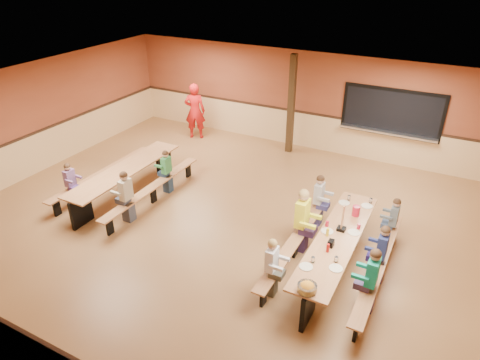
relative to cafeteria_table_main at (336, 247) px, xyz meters
The scene contains 23 objects.
ground 2.80m from the cafeteria_table_main, behind, with size 12.00×12.00×0.00m, color brown.
room_envelope 2.75m from the cafeteria_table_main, behind, with size 12.04×10.04×3.02m.
kitchen_pass_through 5.47m from the cafeteria_table_main, 91.19° to the left, with size 2.78×0.28×1.38m.
structural_post 5.72m from the cafeteria_table_main, 121.10° to the left, with size 0.18×0.18×3.00m, color black.
cafeteria_table_main is the anchor object (origin of this frame).
cafeteria_table_second 5.58m from the cafeteria_table_main, behind, with size 1.91×3.70×0.74m.
seated_child_white_left 1.48m from the cafeteria_table_main, 123.83° to the right, with size 0.36×0.29×1.19m, color white, non-canonical shape.
seated_adult_yellow 0.89m from the cafeteria_table_main, 161.20° to the left, with size 0.46×0.38×1.40m, color #FAFA30, non-canonical shape.
seated_child_grey_left 1.60m from the cafeteria_table_main, 121.17° to the left, with size 0.37×0.31×1.22m, color #B3B3B3, non-canonical shape.
seated_child_teal_right 1.15m from the cafeteria_table_main, 43.87° to the right, with size 0.39×0.32×1.26m, color #12987D, non-canonical shape.
seated_child_navy_right 0.83m from the cafeteria_table_main, ahead, with size 0.37×0.30×1.21m, color navy, non-canonical shape.
seated_child_char_right 1.51m from the cafeteria_table_main, 56.81° to the left, with size 0.34×0.28×1.14m, color #515B5D, non-canonical shape.
seated_child_purple_sec 6.43m from the cafeteria_table_main, behind, with size 0.33×0.27×1.12m, color slate, non-canonical shape.
seated_child_green_sec 4.84m from the cafeteria_table_main, 168.29° to the left, with size 0.34×0.28×1.14m, color #338344, non-canonical shape.
seated_child_tan_sec 4.77m from the cafeteria_table_main, behind, with size 0.39×0.32×1.25m, color #BAB093, non-canonical shape.
standing_woman 7.55m from the cafeteria_table_main, 144.05° to the left, with size 0.67×0.44×1.85m, color red.
punch_pitcher 0.99m from the cafeteria_table_main, 83.55° to the left, with size 0.16×0.16×0.22m, color red.
chip_bowl 1.68m from the cafeteria_table_main, 90.74° to the right, with size 0.32×0.32×0.15m, color #FFAC28, non-canonical shape.
napkin_dispenser 0.43m from the cafeteria_table_main, 96.16° to the right, with size 0.10×0.14×0.13m, color black.
condiment_mustard 0.36m from the cafeteria_table_main, 168.15° to the right, with size 0.06×0.06×0.17m, color yellow.
condiment_ketchup 0.60m from the cafeteria_table_main, 94.11° to the right, with size 0.06×0.06×0.17m, color #B2140F.
table_paddle 0.44m from the cafeteria_table_main, 91.43° to the left, with size 0.16×0.16×0.56m.
place_settings 0.27m from the cafeteria_table_main, behind, with size 0.65×3.30×0.11m, color beige, non-canonical shape.
Camera 1 is at (4.16, -7.19, 5.57)m, focal length 32.00 mm.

